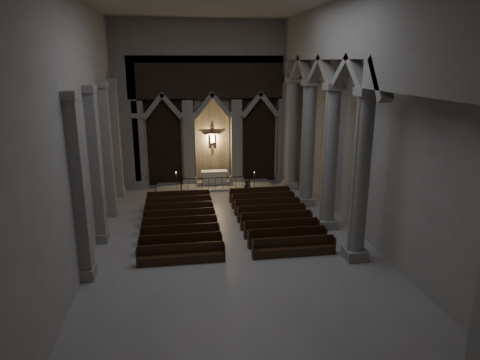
{
  "coord_description": "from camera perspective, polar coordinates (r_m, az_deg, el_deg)",
  "views": [
    {
      "loc": [
        -2.73,
        -20.16,
        9.12
      ],
      "look_at": [
        0.79,
        3.0,
        2.59
      ],
      "focal_mm": 32.0,
      "sensor_mm": 36.0,
      "label": 1
    }
  ],
  "objects": [
    {
      "name": "room",
      "position": [
        20.4,
        -0.94,
        11.31
      ],
      "size": [
        24.0,
        24.1,
        12.0
      ],
      "color": "#9E9B96",
      "rests_on": "ground"
    },
    {
      "name": "sanctuary_wall",
      "position": [
        31.91,
        -3.77,
        11.05
      ],
      "size": [
        14.0,
        0.77,
        12.0
      ],
      "color": "gray",
      "rests_on": "ground"
    },
    {
      "name": "right_arcade",
      "position": [
        23.05,
        12.58,
        12.0
      ],
      "size": [
        1.0,
        24.0,
        12.0
      ],
      "color": "gray",
      "rests_on": "ground"
    },
    {
      "name": "left_pilasters",
      "position": [
        24.56,
        -17.87,
        2.57
      ],
      "size": [
        0.6,
        13.0,
        8.03
      ],
      "color": "gray",
      "rests_on": "ground"
    },
    {
      "name": "sanctuary_step",
      "position": [
        32.18,
        -3.42,
        -0.77
      ],
      "size": [
        8.5,
        2.6,
        0.15
      ],
      "primitive_type": "cube",
      "color": "gray",
      "rests_on": "ground"
    },
    {
      "name": "altar",
      "position": [
        32.36,
        -3.44,
        0.38
      ],
      "size": [
        1.96,
        0.78,
        1.0
      ],
      "color": "beige",
      "rests_on": "sanctuary_step"
    },
    {
      "name": "altar_rail",
      "position": [
        31.13,
        -3.28,
        -0.21
      ],
      "size": [
        5.07,
        0.09,
        1.0
      ],
      "color": "black",
      "rests_on": "ground"
    },
    {
      "name": "candle_stand_left",
      "position": [
        31.24,
        -8.44,
        -0.82
      ],
      "size": [
        0.24,
        0.24,
        1.44
      ],
      "color": "#965C2E",
      "rests_on": "ground"
    },
    {
      "name": "candle_stand_right",
      "position": [
        31.02,
        1.91,
        -0.78
      ],
      "size": [
        0.24,
        0.24,
        1.42
      ],
      "color": "#965C2E",
      "rests_on": "ground"
    },
    {
      "name": "pews",
      "position": [
        24.5,
        -1.67,
        -5.53
      ],
      "size": [
        9.49,
        8.98,
        0.91
      ],
      "color": "black",
      "rests_on": "ground"
    },
    {
      "name": "worshipper",
      "position": [
        28.94,
        0.95,
        -1.38
      ],
      "size": [
        0.55,
        0.41,
        1.36
      ],
      "primitive_type": "imported",
      "rotation": [
        0.0,
        0.0,
        0.19
      ],
      "color": "black",
      "rests_on": "ground"
    }
  ]
}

